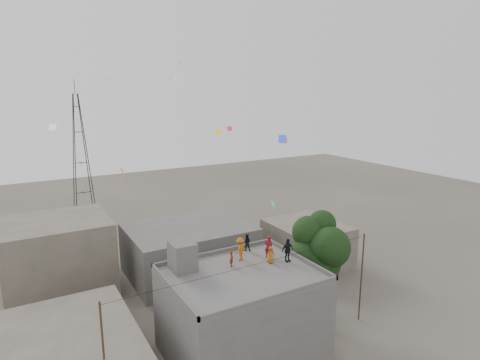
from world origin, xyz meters
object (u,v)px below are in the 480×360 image
object	(u,v)px
tree	(319,250)
transmission_tower	(80,156)
person_dark_adult	(288,250)
person_red_adult	(268,246)
stair_head_box	(183,256)

from	to	relation	value
tree	transmission_tower	size ratio (longest dim) A/B	0.45
tree	person_dark_adult	world-z (taller)	tree
tree	transmission_tower	world-z (taller)	transmission_tower
person_red_adult	person_dark_adult	world-z (taller)	person_dark_adult
stair_head_box	tree	size ratio (longest dim) A/B	0.22
person_red_adult	stair_head_box	bearing A→B (deg)	6.51
tree	person_dark_adult	bearing A→B (deg)	-171.73
tree	person_red_adult	size ratio (longest dim) A/B	5.44
transmission_tower	person_red_adult	xyz separation A→B (m)	(7.16, -38.55, -2.13)
person_dark_adult	tree	bearing A→B (deg)	6.10
stair_head_box	tree	world-z (taller)	tree
person_dark_adult	transmission_tower	bearing A→B (deg)	99.05
transmission_tower	person_dark_adult	world-z (taller)	transmission_tower
tree	person_red_adult	distance (m)	4.37
transmission_tower	stair_head_box	bearing A→B (deg)	-88.77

